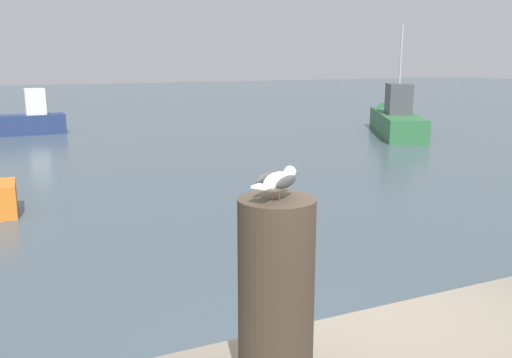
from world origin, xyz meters
TOP-DOWN VIEW (x-y plane):
  - mooring_post at (-0.92, -0.51)m, footprint 0.40×0.40m
  - seagull at (-0.91, -0.51)m, footprint 0.35×0.26m
  - boat_navy at (-1.74, 19.37)m, footprint 3.65×0.95m
  - boat_green at (11.51, 14.07)m, footprint 4.03×5.91m

SIDE VIEW (x-z plane):
  - boat_navy at x=-1.74m, z-range -0.34..1.36m
  - boat_green at x=11.51m, z-range -1.52..2.61m
  - mooring_post at x=-0.92m, z-range 1.13..2.15m
  - seagull at x=-0.91m, z-range 2.16..2.31m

